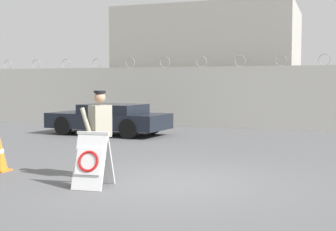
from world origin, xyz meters
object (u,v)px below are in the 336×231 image
Objects in this scene: traffic_cone_near at (0,154)px; barricade_sign at (92,160)px; security_guard at (100,130)px; parked_car_front_coupe at (109,119)px.

barricade_sign is at bearing -15.36° from traffic_cone_near.
traffic_cone_near is (-2.41, -0.04, -0.60)m from security_guard.
traffic_cone_near is at bearing 103.67° from parked_car_front_coupe.
security_guard reaches higher than barricade_sign.
barricade_sign is at bearing 38.39° from security_guard.
parked_car_front_coupe is at bearing -133.81° from security_guard.
traffic_cone_near is at bearing -68.33° from security_guard.
barricade_sign is 0.58× the size of security_guard.
security_guard reaches higher than parked_car_front_coupe.
barricade_sign is 8.83m from parked_car_front_coupe.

